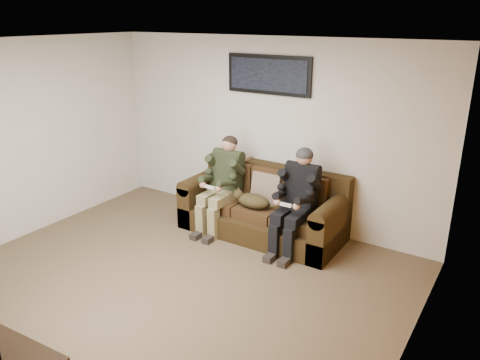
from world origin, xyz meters
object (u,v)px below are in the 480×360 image
Objects in this scene: person_right at (297,195)px; framed_poster at (268,75)px; person_left at (223,179)px; cat at (252,200)px; sofa at (265,209)px.

person_right is 1.67m from framed_poster.
framed_poster is (0.37, 0.57, 1.37)m from person_left.
framed_poster reaches higher than person_right.
sofa is at bearing 77.77° from cat.
sofa is at bearing 18.01° from person_left.
person_left is 1.13m from person_right.
person_left is 0.99× the size of person_right.
framed_poster is (-0.77, 0.57, 1.37)m from person_right.
cat is (0.51, -0.06, -0.19)m from person_left.
cat is at bearing -174.24° from person_right.
sofa is at bearing 162.03° from person_right.
person_right is (0.57, -0.18, 0.39)m from sofa.
sofa is 1.69× the size of person_right.
person_right reaches higher than sofa.
person_left is 1.04× the size of framed_poster.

